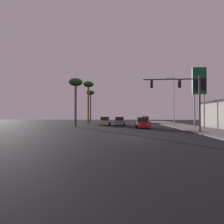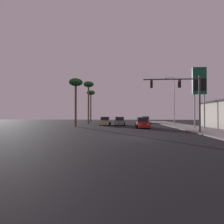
{
  "view_description": "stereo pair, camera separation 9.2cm",
  "coord_description": "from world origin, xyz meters",
  "px_view_note": "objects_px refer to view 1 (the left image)",
  "views": [
    {
      "loc": [
        -1.08,
        -15.94,
        2.05
      ],
      "look_at": [
        -2.72,
        10.58,
        2.5
      ],
      "focal_mm": 28.0,
      "sensor_mm": 36.0,
      "label": 1
    },
    {
      "loc": [
        -0.99,
        -15.94,
        2.05
      ],
      "look_at": [
        -2.72,
        10.58,
        2.5
      ],
      "focal_mm": 28.0,
      "sensor_mm": 36.0,
      "label": 2
    }
  ],
  "objects_px": {
    "car_red": "(142,123)",
    "palm_tree_far": "(91,94)",
    "car_tan": "(105,121)",
    "palm_tree_mid": "(88,87)",
    "car_grey": "(120,122)",
    "gas_station_sign": "(199,84)",
    "traffic_light_mast": "(183,92)",
    "palm_tree_near": "(76,85)",
    "car_silver": "(145,120)",
    "street_lamp": "(173,98)"
  },
  "relations": [
    {
      "from": "car_tan",
      "to": "palm_tree_near",
      "type": "bearing_deg",
      "value": 46.08
    },
    {
      "from": "car_grey",
      "to": "palm_tree_far",
      "type": "bearing_deg",
      "value": -59.09
    },
    {
      "from": "car_tan",
      "to": "gas_station_sign",
      "type": "relative_size",
      "value": 0.48
    },
    {
      "from": "car_grey",
      "to": "car_silver",
      "type": "bearing_deg",
      "value": -119.08
    },
    {
      "from": "car_grey",
      "to": "palm_tree_far",
      "type": "relative_size",
      "value": 0.47
    },
    {
      "from": "car_red",
      "to": "street_lamp",
      "type": "bearing_deg",
      "value": -141.62
    },
    {
      "from": "car_tan",
      "to": "palm_tree_mid",
      "type": "distance_m",
      "value": 10.4
    },
    {
      "from": "car_silver",
      "to": "palm_tree_far",
      "type": "height_order",
      "value": "palm_tree_far"
    },
    {
      "from": "car_red",
      "to": "palm_tree_mid",
      "type": "height_order",
      "value": "palm_tree_mid"
    },
    {
      "from": "car_red",
      "to": "palm_tree_far",
      "type": "relative_size",
      "value": 0.47
    },
    {
      "from": "car_silver",
      "to": "palm_tree_near",
      "type": "xyz_separation_m",
      "value": [
        -13.85,
        -14.67,
        6.57
      ]
    },
    {
      "from": "car_tan",
      "to": "palm_tree_far",
      "type": "xyz_separation_m",
      "value": [
        -5.8,
        15.25,
        7.22
      ]
    },
    {
      "from": "car_grey",
      "to": "gas_station_sign",
      "type": "xyz_separation_m",
      "value": [
        11.95,
        -7.62,
        5.86
      ]
    },
    {
      "from": "car_tan",
      "to": "car_red",
      "type": "distance_m",
      "value": 9.57
    },
    {
      "from": "car_grey",
      "to": "palm_tree_far",
      "type": "height_order",
      "value": "palm_tree_far"
    },
    {
      "from": "traffic_light_mast",
      "to": "palm_tree_mid",
      "type": "distance_m",
      "value": 24.73
    },
    {
      "from": "car_silver",
      "to": "traffic_light_mast",
      "type": "relative_size",
      "value": 0.66
    },
    {
      "from": "traffic_light_mast",
      "to": "gas_station_sign",
      "type": "height_order",
      "value": "gas_station_sign"
    },
    {
      "from": "car_silver",
      "to": "street_lamp",
      "type": "xyz_separation_m",
      "value": [
        3.72,
        -11.62,
        4.36
      ]
    },
    {
      "from": "palm_tree_mid",
      "to": "palm_tree_near",
      "type": "height_order",
      "value": "palm_tree_mid"
    },
    {
      "from": "gas_station_sign",
      "to": "car_grey",
      "type": "bearing_deg",
      "value": 147.48
    },
    {
      "from": "gas_station_sign",
      "to": "traffic_light_mast",
      "type": "bearing_deg",
      "value": -126.03
    },
    {
      "from": "traffic_light_mast",
      "to": "palm_tree_near",
      "type": "relative_size",
      "value": 0.78
    },
    {
      "from": "car_tan",
      "to": "car_silver",
      "type": "relative_size",
      "value": 1.0
    },
    {
      "from": "car_red",
      "to": "street_lamp",
      "type": "xyz_separation_m",
      "value": [
        6.26,
        5.22,
        4.36
      ]
    },
    {
      "from": "car_grey",
      "to": "palm_tree_near",
      "type": "height_order",
      "value": "palm_tree_near"
    },
    {
      "from": "car_tan",
      "to": "palm_tree_mid",
      "type": "bearing_deg",
      "value": -48.94
    },
    {
      "from": "gas_station_sign",
      "to": "palm_tree_near",
      "type": "bearing_deg",
      "value": 170.31
    },
    {
      "from": "traffic_light_mast",
      "to": "palm_tree_far",
      "type": "bearing_deg",
      "value": 119.21
    },
    {
      "from": "car_red",
      "to": "traffic_light_mast",
      "type": "xyz_separation_m",
      "value": [
        3.95,
        -7.09,
        3.92
      ]
    },
    {
      "from": "car_grey",
      "to": "car_red",
      "type": "relative_size",
      "value": 1.0
    },
    {
      "from": "palm_tree_near",
      "to": "car_silver",
      "type": "bearing_deg",
      "value": 46.63
    },
    {
      "from": "palm_tree_far",
      "to": "palm_tree_near",
      "type": "bearing_deg",
      "value": -86.84
    },
    {
      "from": "car_tan",
      "to": "traffic_light_mast",
      "type": "relative_size",
      "value": 0.66
    },
    {
      "from": "car_red",
      "to": "palm_tree_far",
      "type": "xyz_separation_m",
      "value": [
        -12.41,
        22.17,
        7.22
      ]
    },
    {
      "from": "street_lamp",
      "to": "palm_tree_mid",
      "type": "xyz_separation_m",
      "value": [
        -17.33,
        6.95,
        3.43
      ]
    },
    {
      "from": "car_grey",
      "to": "palm_tree_mid",
      "type": "relative_size",
      "value": 0.44
    },
    {
      "from": "car_grey",
      "to": "palm_tree_near",
      "type": "xyz_separation_m",
      "value": [
        -7.61,
        -4.28,
        6.57
      ]
    },
    {
      "from": "car_red",
      "to": "palm_tree_mid",
      "type": "relative_size",
      "value": 0.44
    },
    {
      "from": "car_grey",
      "to": "gas_station_sign",
      "type": "relative_size",
      "value": 0.48
    },
    {
      "from": "car_grey",
      "to": "palm_tree_mid",
      "type": "height_order",
      "value": "palm_tree_mid"
    },
    {
      "from": "car_silver",
      "to": "car_grey",
      "type": "distance_m",
      "value": 12.12
    },
    {
      "from": "car_tan",
      "to": "car_red",
      "type": "bearing_deg",
      "value": 134.48
    },
    {
      "from": "palm_tree_far",
      "to": "car_red",
      "type": "bearing_deg",
      "value": -60.76
    },
    {
      "from": "palm_tree_near",
      "to": "palm_tree_mid",
      "type": "bearing_deg",
      "value": 88.6
    },
    {
      "from": "car_grey",
      "to": "car_red",
      "type": "height_order",
      "value": "same"
    },
    {
      "from": "car_grey",
      "to": "street_lamp",
      "type": "bearing_deg",
      "value": 174.87
    },
    {
      "from": "car_grey",
      "to": "traffic_light_mast",
      "type": "relative_size",
      "value": 0.66
    },
    {
      "from": "car_grey",
      "to": "palm_tree_far",
      "type": "xyz_separation_m",
      "value": [
        -8.72,
        15.72,
        7.22
      ]
    },
    {
      "from": "palm_tree_far",
      "to": "palm_tree_mid",
      "type": "xyz_separation_m",
      "value": [
        1.35,
        -10.0,
        0.57
      ]
    }
  ]
}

